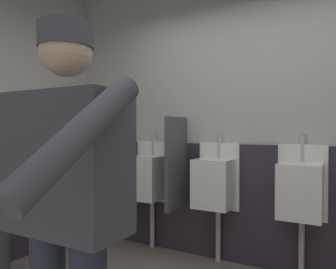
{
  "coord_description": "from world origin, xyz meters",
  "views": [
    {
      "loc": [
        0.71,
        -1.44,
        1.28
      ],
      "look_at": [
        -0.12,
        0.05,
        1.25
      ],
      "focal_mm": 34.05,
      "sensor_mm": 36.0,
      "label": 1
    }
  ],
  "objects_px": {
    "urinal_right": "(301,190)",
    "urinal_left": "(148,177)",
    "person": "(65,202)",
    "urinal_middle": "(215,183)"
  },
  "relations": [
    {
      "from": "urinal_right",
      "to": "urinal_left",
      "type": "bearing_deg",
      "value": 180.0
    },
    {
      "from": "urinal_left",
      "to": "person",
      "type": "xyz_separation_m",
      "value": [
        0.87,
        -1.95,
        0.22
      ]
    },
    {
      "from": "urinal_left",
      "to": "urinal_right",
      "type": "xyz_separation_m",
      "value": [
        1.5,
        0.0,
        0.0
      ]
    },
    {
      "from": "urinal_right",
      "to": "person",
      "type": "xyz_separation_m",
      "value": [
        -0.63,
        -1.95,
        0.22
      ]
    },
    {
      "from": "urinal_left",
      "to": "person",
      "type": "relative_size",
      "value": 0.74
    },
    {
      "from": "urinal_left",
      "to": "urinal_right",
      "type": "bearing_deg",
      "value": 0.0
    },
    {
      "from": "urinal_left",
      "to": "urinal_right",
      "type": "distance_m",
      "value": 1.5
    },
    {
      "from": "urinal_left",
      "to": "person",
      "type": "height_order",
      "value": "person"
    },
    {
      "from": "urinal_middle",
      "to": "person",
      "type": "relative_size",
      "value": 0.74
    },
    {
      "from": "urinal_middle",
      "to": "urinal_left",
      "type": "bearing_deg",
      "value": 180.0
    }
  ]
}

